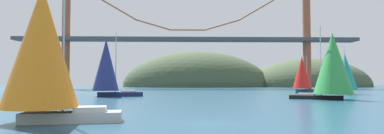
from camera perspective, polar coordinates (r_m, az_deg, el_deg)
The scene contains 9 objects.
ground_plane at distance 22.55m, azimuth 2.95°, elevation -9.83°, with size 360.00×360.00×0.00m, color navy.
headland_center at distance 157.46m, azimuth 0.82°, elevation -3.45°, with size 70.62×44.00×33.79m, color #425138.
headland_right at distance 169.01m, azimuth 19.83°, elevation -3.24°, with size 58.43×44.00×27.14m, color #425138.
suspension_bridge at distance 118.47m, azimuth -0.77°, elevation 5.69°, with size 123.09×6.00×43.28m.
sailboat_orange_sail at distance 25.00m, azimuth -24.59°, elevation 2.81°, with size 8.47×5.77×10.01m.
sailboat_teal_sail at distance 77.08m, azimuth 25.17°, elevation -0.96°, with size 7.25×8.84×10.03m.
sailboat_navy_sail at distance 61.15m, azimuth -14.62°, elevation 0.03°, with size 9.56×5.93×11.66m.
sailboat_green_sail at distance 54.87m, azimuth 23.28°, elevation 0.45°, with size 10.21×7.86×11.50m.
sailboat_red_spinnaker at distance 81.19m, azimuth 18.74°, elevation -1.14°, with size 7.84×5.38×8.74m.
Camera 1 is at (-1.79, -22.28, 2.92)m, focal length 30.55 mm.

